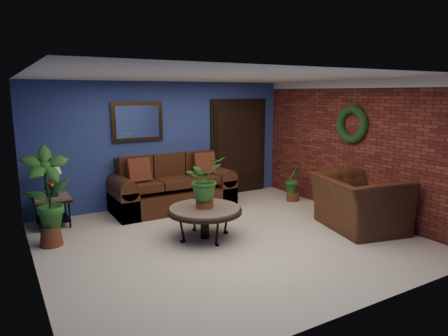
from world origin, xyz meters
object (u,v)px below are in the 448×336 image
sofa (172,190)px  armchair (358,203)px  end_table (52,203)px  coffee_table (205,211)px  table_lamp (49,173)px  side_chair (176,183)px

sofa → armchair: (2.22, -2.76, 0.10)m
sofa → end_table: size_ratio=4.01×
armchair → coffee_table: bearing=83.4°
table_lamp → armchair: bearing=-31.5°
table_lamp → side_chair: 2.38m
coffee_table → end_table: (-2.00, 1.82, -0.03)m
coffee_table → side_chair: side_chair is taller
coffee_table → side_chair: 1.92m
end_table → table_lamp: table_lamp is taller
table_lamp → side_chair: (2.34, 0.06, -0.46)m
sofa → armchair: sofa is taller
table_lamp → armchair: size_ratio=0.45×
sofa → armchair: bearing=-51.2°
sofa → armchair: 3.55m
sofa → coffee_table: sofa is taller
coffee_table → side_chair: bearing=80.0°
armchair → end_table: bearing=72.1°
end_table → armchair: bearing=-31.5°
sofa → end_table: bearing=-179.0°
end_table → side_chair: bearing=1.6°
coffee_table → end_table: bearing=137.7°
sofa → table_lamp: table_lamp is taller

